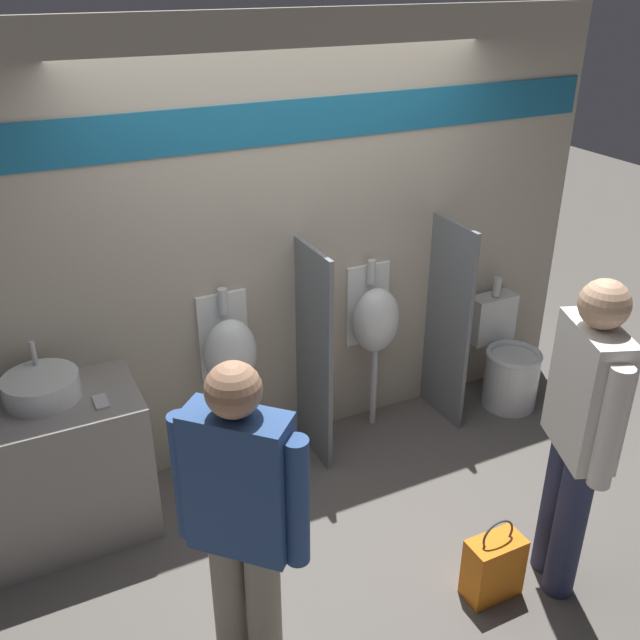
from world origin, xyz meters
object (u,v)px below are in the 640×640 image
object	(u,v)px
cell_phone	(101,402)
person_in_vest	(242,523)
sink_basin	(41,387)
urinal_far	(375,320)
toilet	(507,364)
shopping_bag	(493,567)
urinal_near_counter	(230,354)
person_with_lanyard	(580,429)

from	to	relation	value
cell_phone	person_in_vest	bearing A→B (deg)	-75.05
sink_basin	urinal_far	size ratio (longest dim) A/B	0.33
sink_basin	urinal_far	distance (m)	2.10
toilet	shopping_bag	size ratio (longest dim) A/B	1.89
shopping_bag	urinal_far	bearing A→B (deg)	82.06
cell_phone	toilet	distance (m)	2.90
urinal_far	toilet	distance (m)	1.14
urinal_near_counter	shopping_bag	xyz separation A→B (m)	(0.79, -1.61, -0.62)
sink_basin	urinal_far	xyz separation A→B (m)	(2.09, 0.12, -0.13)
toilet	shopping_bag	world-z (taller)	toilet
sink_basin	urinal_far	world-z (taller)	urinal_far
shopping_bag	person_in_vest	bearing A→B (deg)	175.53
urinal_far	person_in_vest	bearing A→B (deg)	-134.92
person_in_vest	person_with_lanyard	distance (m)	1.65
cell_phone	urinal_far	size ratio (longest dim) A/B	0.12
sink_basin	person_in_vest	size ratio (longest dim) A/B	0.24
cell_phone	shopping_bag	world-z (taller)	cell_phone
cell_phone	urinal_far	distance (m)	1.85
urinal_near_counter	shopping_bag	size ratio (longest dim) A/B	2.50
urinal_near_counter	urinal_far	distance (m)	1.01
person_in_vest	person_with_lanyard	xyz separation A→B (m)	(1.64, -0.16, 0.04)
sink_basin	person_with_lanyard	size ratio (longest dim) A/B	0.23
urinal_near_counter	person_with_lanyard	distance (m)	2.03
sink_basin	shopping_bag	world-z (taller)	sink_basin
cell_phone	person_in_vest	size ratio (longest dim) A/B	0.09
urinal_near_counter	urinal_far	xyz separation A→B (m)	(1.01, 0.00, 0.00)
urinal_far	person_with_lanyard	size ratio (longest dim) A/B	0.70
sink_basin	toilet	bearing A→B (deg)	-1.38
urinal_near_counter	shopping_bag	bearing A→B (deg)	-63.87
sink_basin	cell_phone	world-z (taller)	sink_basin
cell_phone	person_in_vest	xyz separation A→B (m)	(0.32, -1.21, 0.04)
toilet	person_in_vest	size ratio (longest dim) A/B	0.55
urinal_near_counter	shopping_bag	world-z (taller)	urinal_near_counter
sink_basin	person_in_vest	distance (m)	1.51
sink_basin	person_with_lanyard	distance (m)	2.71
cell_phone	toilet	size ratio (longest dim) A/B	0.15
person_in_vest	toilet	bearing A→B (deg)	-107.25
cell_phone	person_with_lanyard	world-z (taller)	person_with_lanyard
sink_basin	cell_phone	xyz separation A→B (m)	(0.26, -0.18, -0.06)
urinal_near_counter	person_with_lanyard	xyz separation A→B (m)	(1.15, -1.67, 0.14)
urinal_near_counter	toilet	world-z (taller)	urinal_near_counter
cell_phone	sink_basin	bearing A→B (deg)	145.83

